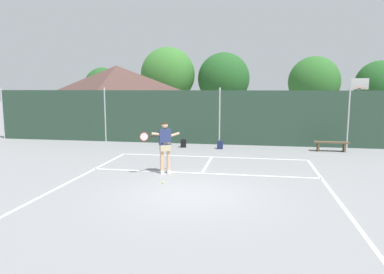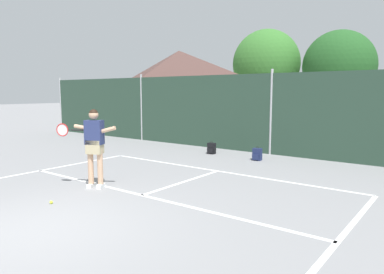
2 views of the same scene
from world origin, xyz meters
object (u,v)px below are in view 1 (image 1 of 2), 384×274
object	(u,v)px
backpack_black	(183,144)
backpack_navy	(220,145)
tennis_player	(165,143)
courtside_bench	(331,144)
tennis_ball	(163,182)
basketball_hoop	(358,101)

from	to	relation	value
backpack_black	backpack_navy	size ratio (longest dim) A/B	1.00
tennis_player	courtside_bench	distance (m)	8.83
tennis_player	tennis_ball	world-z (taller)	tennis_player
tennis_player	courtside_bench	size ratio (longest dim) A/B	1.16
tennis_ball	backpack_navy	xyz separation A→B (m)	(1.21, 6.70, 0.16)
basketball_hoop	backpack_black	distance (m)	9.83
tennis_player	tennis_ball	size ratio (longest dim) A/B	28.10
backpack_black	tennis_ball	bearing A→B (deg)	-84.17
tennis_player	backpack_black	bearing A→B (deg)	94.39
courtside_bench	tennis_ball	bearing A→B (deg)	-133.56
basketball_hoop	tennis_ball	distance (m)	13.10
basketball_hoop	courtside_bench	distance (m)	3.96
backpack_navy	courtside_bench	xyz separation A→B (m)	(5.33, 0.18, 0.17)
tennis_ball	backpack_black	xyz separation A→B (m)	(-0.70, 6.84, 0.16)
tennis_player	backpack_navy	world-z (taller)	tennis_player
tennis_ball	courtside_bench	world-z (taller)	courtside_bench
basketball_hoop	courtside_bench	xyz separation A→B (m)	(-1.90, -2.88, -1.95)
basketball_hoop	tennis_player	size ratio (longest dim) A/B	1.91
courtside_bench	basketball_hoop	bearing A→B (deg)	56.50
tennis_player	backpack_navy	size ratio (longest dim) A/B	4.01
tennis_player	backpack_black	size ratio (longest dim) A/B	4.01
basketball_hoop	backpack_navy	distance (m)	8.14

